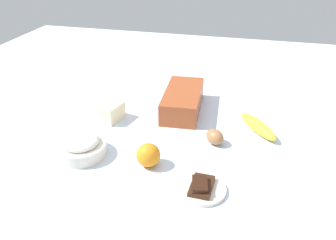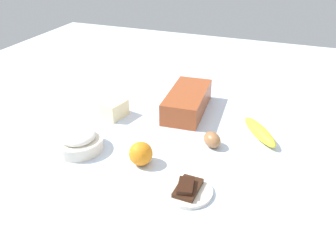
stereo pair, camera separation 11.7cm
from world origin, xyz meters
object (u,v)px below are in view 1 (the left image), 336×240
Objects in this scene: egg_near_butter at (215,137)px; banana at (258,126)px; flour_bowl at (81,146)px; orange_fruit at (148,155)px; butter_block at (111,112)px; chocolate_plate at (201,188)px; loaf_pan at (183,100)px.

banana is at bearing 130.00° from egg_near_butter.
banana is at bearing 117.97° from flour_bowl.
butter_block is at bearing -137.57° from orange_fruit.
flour_bowl is 1.15× the size of chocolate_plate.
flour_bowl is at bearing -62.03° from banana.
banana is 2.11× the size of butter_block.
butter_block is (-0.23, 0.00, -0.00)m from flour_bowl.
orange_fruit is 0.19m from chocolate_plate.
banana is at bearing 132.25° from orange_fruit.
orange_fruit is at bearing 42.43° from butter_block.
orange_fruit is at bearing 89.66° from flour_bowl.
flour_bowl reaches higher than butter_block.
banana is 0.17m from egg_near_butter.
banana is (-0.27, 0.51, -0.01)m from flour_bowl.
flour_bowl is at bearing -101.36° from chocolate_plate.
loaf_pan reaches higher than egg_near_butter.
butter_block is at bearing -99.96° from egg_near_butter.
butter_block is at bearing -63.84° from loaf_pan.
loaf_pan is 4.12× the size of orange_fruit.
chocolate_plate is (0.44, 0.14, -0.03)m from loaf_pan.
butter_block reaches higher than egg_near_butter.
chocolate_plate is at bearing 14.18° from loaf_pan.
butter_block is (-0.23, -0.21, -0.01)m from orange_fruit.
orange_fruit is at bearing -114.15° from chocolate_plate.
orange_fruit reaches higher than banana.
flour_bowl is (0.37, -0.23, -0.01)m from loaf_pan.
orange_fruit is 1.05× the size of egg_near_butter.
orange_fruit reaches higher than chocolate_plate.
orange_fruit reaches higher than butter_block.
flour_bowl is at bearing -0.36° from butter_block.
loaf_pan is 3.20× the size of butter_block.
butter_block is at bearing 179.64° from flour_bowl.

